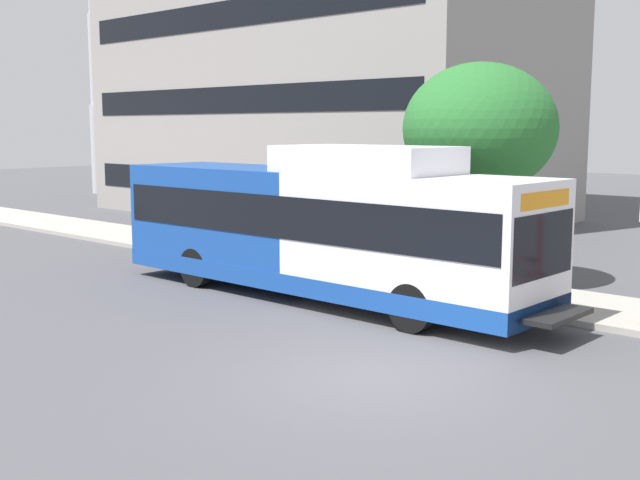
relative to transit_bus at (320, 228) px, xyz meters
The scene contains 5 objects.
ground_plane 5.43m from the transit_bus, 141.23° to the left, with size 120.00×120.00×0.00m, color #4C4C51.
sidewalk_curb 3.62m from the transit_bus, 22.32° to the left, with size 3.00×56.00×0.14m, color #A8A399.
transit_bus is the anchor object (origin of this frame).
street_tree_near_stop 4.90m from the transit_bus, 26.39° to the right, with size 3.88×3.88×5.54m.
lattice_comm_tower 34.26m from the transit_bus, 66.39° to the left, with size 1.10×1.10×24.17m.
Camera 1 is at (-9.71, -7.79, 4.05)m, focal length 44.49 mm.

